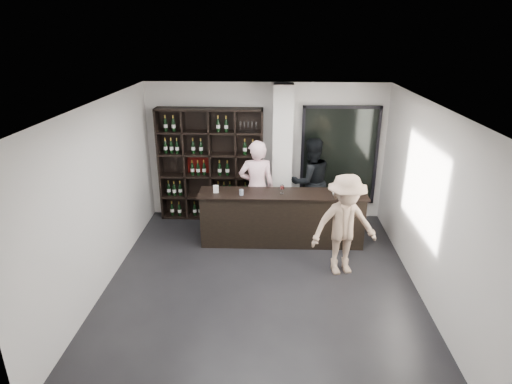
{
  "coord_description": "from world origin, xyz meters",
  "views": [
    {
      "loc": [
        0.17,
        -6.02,
        3.92
      ],
      "look_at": [
        -0.13,
        1.1,
        1.17
      ],
      "focal_mm": 30.0,
      "sensor_mm": 36.0,
      "label": 1
    }
  ],
  "objects_px": {
    "taster_pink": "(257,188)",
    "taster_black": "(310,181)",
    "customer": "(345,225)",
    "wine_shelf": "(211,165)",
    "tasting_counter": "(282,218)"
  },
  "relations": [
    {
      "from": "customer",
      "to": "tasting_counter",
      "type": "bearing_deg",
      "value": 120.33
    },
    {
      "from": "wine_shelf",
      "to": "customer",
      "type": "bearing_deg",
      "value": -40.79
    },
    {
      "from": "wine_shelf",
      "to": "customer",
      "type": "xyz_separation_m",
      "value": [
        2.51,
        -2.17,
        -0.32
      ]
    },
    {
      "from": "taster_black",
      "to": "customer",
      "type": "bearing_deg",
      "value": 81.72
    },
    {
      "from": "wine_shelf",
      "to": "customer",
      "type": "height_order",
      "value": "wine_shelf"
    },
    {
      "from": "taster_black",
      "to": "customer",
      "type": "height_order",
      "value": "taster_black"
    },
    {
      "from": "wine_shelf",
      "to": "taster_pink",
      "type": "xyz_separation_m",
      "value": [
        1.0,
        -0.72,
        -0.24
      ]
    },
    {
      "from": "taster_black",
      "to": "wine_shelf",
      "type": "bearing_deg",
      "value": -24.34
    },
    {
      "from": "taster_black",
      "to": "customer",
      "type": "xyz_separation_m",
      "value": [
        0.41,
        -2.0,
        -0.04
      ]
    },
    {
      "from": "taster_pink",
      "to": "wine_shelf",
      "type": "bearing_deg",
      "value": -40.87
    },
    {
      "from": "customer",
      "to": "taster_black",
      "type": "bearing_deg",
      "value": 87.31
    },
    {
      "from": "taster_pink",
      "to": "taster_black",
      "type": "relative_size",
      "value": 1.05
    },
    {
      "from": "taster_pink",
      "to": "customer",
      "type": "bearing_deg",
      "value": 130.85
    },
    {
      "from": "taster_pink",
      "to": "taster_black",
      "type": "height_order",
      "value": "taster_pink"
    },
    {
      "from": "wine_shelf",
      "to": "taster_pink",
      "type": "distance_m",
      "value": 1.25
    }
  ]
}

